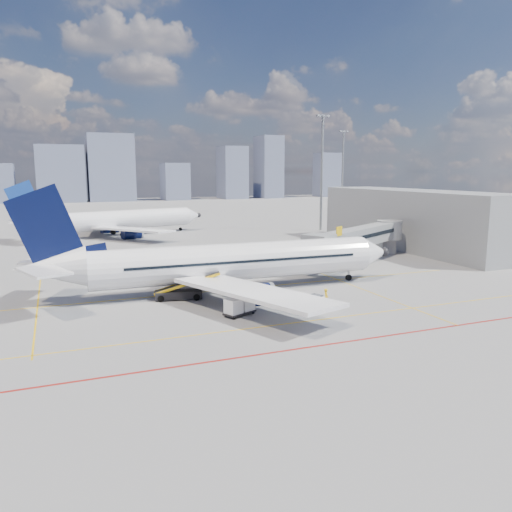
% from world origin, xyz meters
% --- Properties ---
extents(ground, '(420.00, 420.00, 0.00)m').
position_xyz_m(ground, '(0.00, 0.00, 0.00)').
color(ground, slate).
rests_on(ground, ground).
extents(apron_markings, '(90.00, 35.12, 0.01)m').
position_xyz_m(apron_markings, '(-0.58, -3.91, 0.01)').
color(apron_markings, '#DDAA0B').
rests_on(apron_markings, ground).
extents(jet_bridge, '(23.55, 15.78, 6.30)m').
position_xyz_m(jet_bridge, '(23.51, 16.91, 3.74)').
color(jet_bridge, gray).
rests_on(jet_bridge, ground).
extents(terminal_block, '(10.00, 42.00, 10.00)m').
position_xyz_m(terminal_block, '(39.95, 26.00, 5.00)').
color(terminal_block, gray).
rests_on(terminal_block, ground).
extents(floodlight_mast_ne, '(3.20, 0.61, 25.45)m').
position_xyz_m(floodlight_mast_ne, '(38.00, 55.00, 13.59)').
color(floodlight_mast_ne, gray).
rests_on(floodlight_mast_ne, ground).
extents(floodlight_mast_far, '(3.20, 0.61, 25.45)m').
position_xyz_m(floodlight_mast_far, '(65.00, 90.00, 13.59)').
color(floodlight_mast_far, gray).
rests_on(floodlight_mast_far, ground).
extents(distant_skyline, '(252.88, 14.97, 30.63)m').
position_xyz_m(distant_skyline, '(-5.91, 190.00, 12.40)').
color(distant_skyline, slate).
rests_on(distant_skyline, ground).
extents(main_aircraft, '(42.82, 37.30, 12.48)m').
position_xyz_m(main_aircraft, '(-1.18, 7.38, 3.22)').
color(main_aircraft, white).
rests_on(main_aircraft, ground).
extents(second_aircraft, '(40.05, 34.33, 11.89)m').
position_xyz_m(second_aircraft, '(-6.71, 61.68, 3.22)').
color(second_aircraft, white).
rests_on(second_aircraft, ground).
extents(baggage_tug, '(2.59, 2.01, 1.61)m').
position_xyz_m(baggage_tug, '(4.95, -3.37, 0.77)').
color(baggage_tug, white).
rests_on(baggage_tug, ground).
extents(cargo_dolly, '(3.37, 2.50, 1.69)m').
position_xyz_m(cargo_dolly, '(-2.50, -1.99, 0.93)').
color(cargo_dolly, black).
rests_on(cargo_dolly, ground).
extents(belt_loader, '(6.98, 2.91, 2.80)m').
position_xyz_m(belt_loader, '(-6.21, 5.92, 0.72)').
color(belt_loader, black).
rests_on(belt_loader, ground).
extents(ramp_worker, '(0.64, 0.81, 1.94)m').
position_xyz_m(ramp_worker, '(6.22, -2.75, 0.97)').
color(ramp_worker, gold).
rests_on(ramp_worker, ground).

